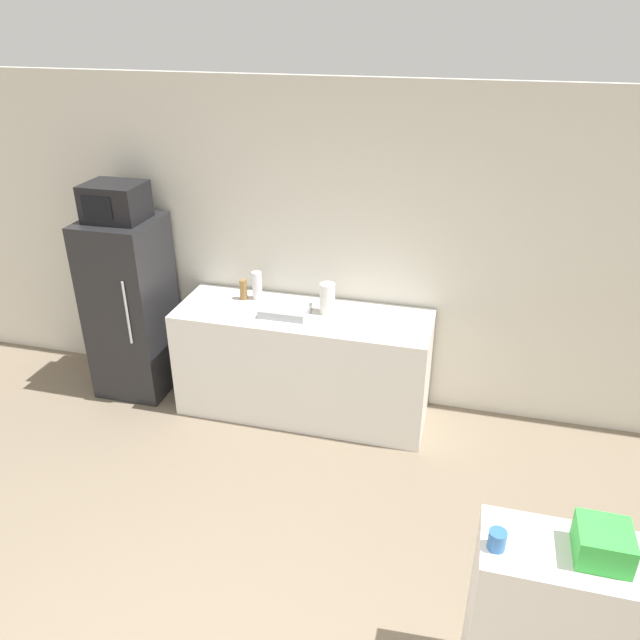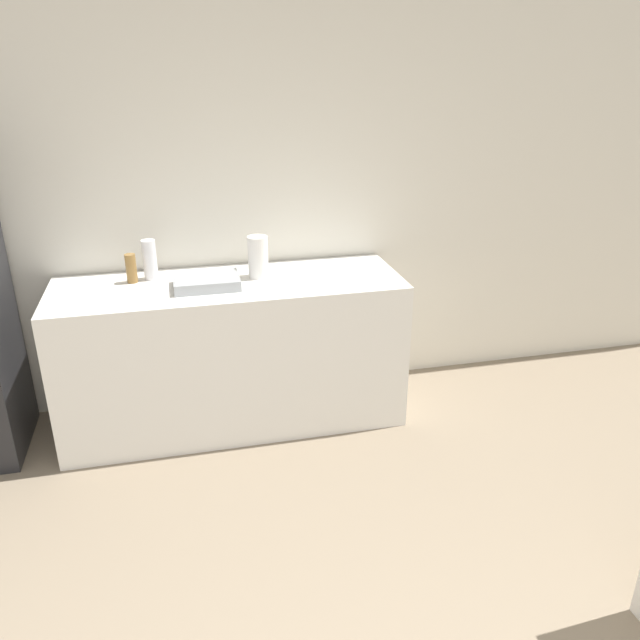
% 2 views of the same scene
% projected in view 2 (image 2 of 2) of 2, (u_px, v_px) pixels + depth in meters
% --- Properties ---
extents(wall_back, '(8.00, 0.06, 2.60)m').
position_uv_depth(wall_back, '(229.00, 199.00, 3.78)').
color(wall_back, silver).
rests_on(wall_back, ground_plane).
extents(counter, '(2.01, 0.67, 0.90)m').
position_uv_depth(counter, '(233.00, 353.00, 3.76)').
color(counter, silver).
rests_on(counter, ground_plane).
extents(sink_basin, '(0.36, 0.26, 0.06)m').
position_uv_depth(sink_basin, '(207.00, 282.00, 3.50)').
color(sink_basin, '#9EA3A8').
rests_on(sink_basin, counter).
extents(bottle_tall, '(0.08, 0.08, 0.23)m').
position_uv_depth(bottle_tall, '(150.00, 260.00, 3.59)').
color(bottle_tall, silver).
rests_on(bottle_tall, counter).
extents(bottle_short, '(0.06, 0.06, 0.17)m').
position_uv_depth(bottle_short, '(131.00, 268.00, 3.55)').
color(bottle_short, olive).
rests_on(bottle_short, counter).
extents(paper_towel_roll, '(0.12, 0.12, 0.24)m').
position_uv_depth(paper_towel_roll, '(258.00, 257.00, 3.63)').
color(paper_towel_roll, white).
rests_on(paper_towel_roll, counter).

